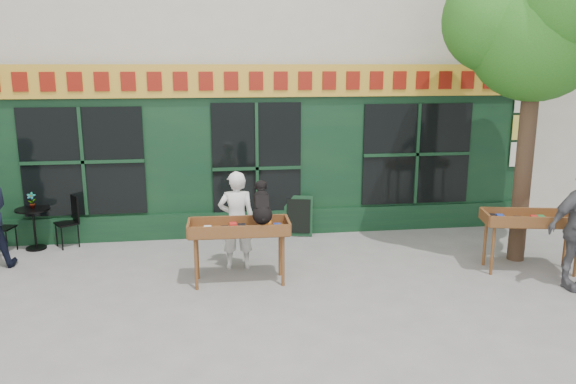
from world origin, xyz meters
name	(u,v)px	position (x,y,z in m)	size (l,w,h in m)	color
ground	(271,278)	(0.00, 0.00, 0.00)	(80.00, 80.00, 0.00)	slate
street_tree	(539,12)	(4.34, 0.36, 4.11)	(3.05, 2.90, 5.60)	#382619
book_cart_center	(239,231)	(-0.49, -0.08, 0.82)	(1.52, 0.66, 0.99)	brown
dog	(262,201)	(-0.14, -0.13, 1.29)	(0.34, 0.60, 0.60)	black
woman	(237,220)	(-0.49, 0.57, 0.82)	(0.59, 0.39, 1.63)	white
book_cart_right	(532,222)	(4.20, -0.25, 0.82)	(1.60, 0.92, 0.99)	brown
bistro_table	(34,220)	(-4.09, 2.05, 0.54)	(0.60, 0.60, 0.76)	black
bistro_chair_right	(71,217)	(-3.46, 2.15, 0.56)	(0.50, 0.50, 0.95)	black
potted_plant	(32,200)	(-4.09, 2.05, 0.91)	(0.16, 0.11, 0.30)	gray
chalkboard	(298,216)	(0.79, 2.19, 0.40)	(0.59, 0.32, 0.79)	black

